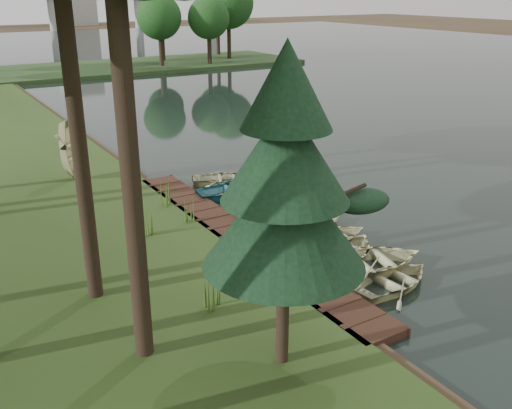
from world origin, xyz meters
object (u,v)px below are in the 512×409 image
stored_rowboat (73,174)px  pine_tree (285,181)px  rowboat_1 (369,260)px  rowboat_2 (345,250)px  rowboat_0 (393,278)px  boardwalk (238,237)px

stored_rowboat → pine_tree: size_ratio=0.38×
rowboat_1 → stored_rowboat: 15.53m
rowboat_2 → pine_tree: (-5.29, -3.91, 4.59)m
rowboat_0 → pine_tree: 7.23m
rowboat_0 → rowboat_1: (0.09, 1.25, 0.09)m
stored_rowboat → rowboat_2: bearing=-122.3°
rowboat_2 → stored_rowboat: bearing=0.8°
boardwalk → rowboat_2: 4.13m
rowboat_2 → pine_tree: 8.02m
rowboat_1 → rowboat_2: rowboat_1 is taller
rowboat_0 → pine_tree: bearing=99.9°
stored_rowboat → pine_tree: pine_tree is taller
rowboat_0 → rowboat_1: size_ratio=0.79×
boardwalk → rowboat_1: rowboat_1 is taller
boardwalk → rowboat_0: 6.21m
stored_rowboat → pine_tree: bearing=-144.3°
boardwalk → stored_rowboat: size_ratio=5.44×
rowboat_1 → rowboat_2: bearing=19.2°
rowboat_0 → boardwalk: bearing=15.9°
pine_tree → boardwalk: bearing=67.9°
pine_tree → rowboat_2: bearing=36.4°
boardwalk → stored_rowboat: (-3.55, 9.83, 0.45)m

